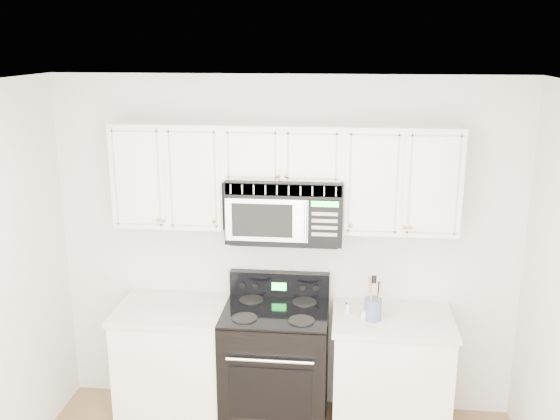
# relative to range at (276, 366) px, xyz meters

# --- Properties ---
(room) EXTENTS (3.51, 3.51, 2.61)m
(room) POSITION_rel_range_xyz_m (0.05, -1.43, 0.82)
(room) COLOR #A17A55
(room) RESTS_ON ground
(base_cabinet_left) EXTENTS (0.86, 0.65, 0.92)m
(base_cabinet_left) POSITION_rel_range_xyz_m (-0.75, 0.01, -0.06)
(base_cabinet_left) COLOR silver
(base_cabinet_left) RESTS_ON ground
(base_cabinet_right) EXTENTS (0.86, 0.65, 0.92)m
(base_cabinet_right) POSITION_rel_range_xyz_m (0.85, 0.01, -0.06)
(base_cabinet_right) COLOR silver
(base_cabinet_right) RESTS_ON ground
(range) EXTENTS (0.76, 0.69, 1.12)m
(range) POSITION_rel_range_xyz_m (0.00, 0.00, 0.00)
(range) COLOR black
(range) RESTS_ON ground
(upper_cabinets) EXTENTS (2.44, 0.37, 0.75)m
(upper_cabinets) POSITION_rel_range_xyz_m (0.05, 0.16, 1.45)
(upper_cabinets) COLOR silver
(upper_cabinets) RESTS_ON ground
(microwave) EXTENTS (0.82, 0.46, 0.45)m
(microwave) POSITION_rel_range_xyz_m (0.06, 0.11, 1.19)
(microwave) COLOR black
(microwave) RESTS_ON ground
(utensil_crock) EXTENTS (0.12, 0.12, 0.33)m
(utensil_crock) POSITION_rel_range_xyz_m (0.70, -0.05, 0.52)
(utensil_crock) COLOR slate
(utensil_crock) RESTS_ON base_cabinet_right
(shaker_salt) EXTENTS (0.04, 0.04, 0.09)m
(shaker_salt) POSITION_rel_range_xyz_m (0.63, -0.08, 0.48)
(shaker_salt) COLOR silver
(shaker_salt) RESTS_ON base_cabinet_right
(shaker_pepper) EXTENTS (0.04, 0.04, 0.09)m
(shaker_pepper) POSITION_rel_range_xyz_m (0.52, 0.03, 0.48)
(shaker_pepper) COLOR silver
(shaker_pepper) RESTS_ON base_cabinet_right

